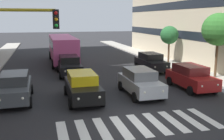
# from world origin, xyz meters

# --- Properties ---
(ground_plane) EXTENTS (180.00, 180.00, 0.00)m
(ground_plane) POSITION_xyz_m (0.00, 0.00, 0.00)
(ground_plane) COLOR #262628
(crosswalk_markings) EXTENTS (7.65, 2.80, 0.01)m
(crosswalk_markings) POSITION_xyz_m (-0.00, 0.00, 0.00)
(crosswalk_markings) COLOR silver
(crosswalk_markings) RESTS_ON ground_plane
(car_0) EXTENTS (2.02, 4.44, 1.72)m
(car_0) POSITION_xyz_m (-5.91, -5.18, 0.89)
(car_0) COLOR maroon
(car_0) RESTS_ON ground_plane
(car_1) EXTENTS (2.02, 4.44, 1.72)m
(car_1) POSITION_xyz_m (-1.88, -4.77, 0.89)
(car_1) COLOR #B2B7BC
(car_1) RESTS_ON ground_plane
(car_2) EXTENTS (2.02, 4.44, 1.72)m
(car_2) POSITION_xyz_m (1.97, -4.57, 0.89)
(car_2) COLOR black
(car_2) RESTS_ON ground_plane
(car_3) EXTENTS (2.02, 4.44, 1.72)m
(car_3) POSITION_xyz_m (5.98, -5.45, 0.89)
(car_3) COLOR #474C51
(car_3) RESTS_ON ground_plane
(car_row2_0) EXTENTS (2.02, 4.44, 1.72)m
(car_row2_0) POSITION_xyz_m (-5.81, -12.05, 0.89)
(car_row2_0) COLOR black
(car_row2_0) RESTS_ON ground_plane
(car_row2_1) EXTENTS (2.02, 4.44, 1.72)m
(car_row2_1) POSITION_xyz_m (1.95, -12.20, 0.89)
(car_row2_1) COLOR black
(car_row2_1) RESTS_ON ground_plane
(bus_behind_traffic) EXTENTS (2.78, 10.50, 3.00)m
(bus_behind_traffic) POSITION_xyz_m (1.97, -19.03, 1.86)
(bus_behind_traffic) COLOR #DB5193
(bus_behind_traffic) RESTS_ON ground_plane
(street_tree_1) EXTENTS (2.68, 2.68, 5.30)m
(street_tree_1) POSITION_xyz_m (-9.75, -7.62, 4.09)
(street_tree_1) COLOR #513823
(street_tree_1) RESTS_ON sidewalk_left
(street_tree_2) EXTENTS (2.00, 2.00, 4.04)m
(street_tree_2) POSITION_xyz_m (-9.41, -15.44, 3.17)
(street_tree_2) COLOR #513823
(street_tree_2) RESTS_ON sidewalk_left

